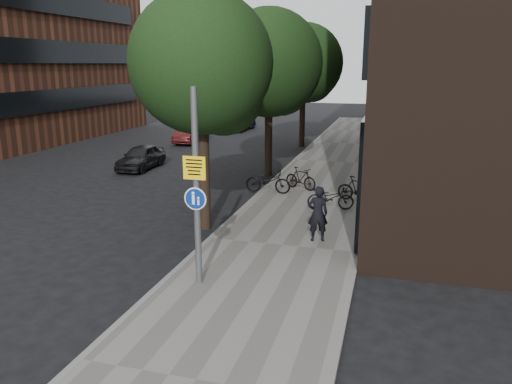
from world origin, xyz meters
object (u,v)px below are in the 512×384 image
(signpost, at_px, (196,188))
(parked_car_near, at_px, (141,157))
(parked_bike_facade_near, at_px, (331,198))
(pedestrian, at_px, (318,214))

(signpost, height_order, parked_car_near, signpost)
(parked_bike_facade_near, relative_size, parked_car_near, 0.46)
(signpost, distance_m, parked_bike_facade_near, 7.71)
(parked_bike_facade_near, height_order, parked_car_near, parked_car_near)
(signpost, xyz_separation_m, parked_car_near, (-8.13, 12.35, -1.86))
(parked_bike_facade_near, bearing_deg, signpost, 150.56)
(signpost, xyz_separation_m, pedestrian, (2.31, 3.69, -1.51))
(pedestrian, height_order, parked_car_near, pedestrian)
(pedestrian, xyz_separation_m, parked_car_near, (-10.44, 8.66, -0.35))
(parked_car_near, bearing_deg, parked_bike_facade_near, -28.16)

